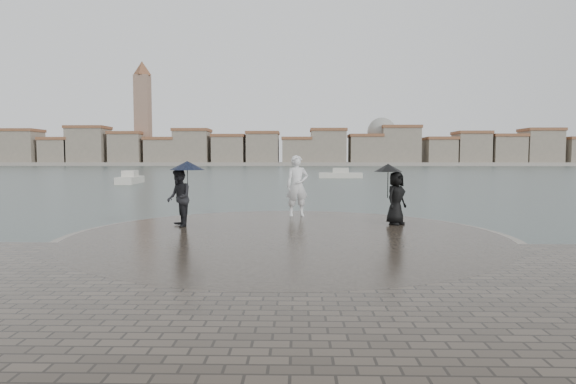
{
  "coord_description": "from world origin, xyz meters",
  "views": [
    {
      "loc": [
        0.3,
        -9.89,
        2.47
      ],
      "look_at": [
        0.0,
        4.8,
        1.45
      ],
      "focal_mm": 30.0,
      "sensor_mm": 36.0,
      "label": 1
    }
  ],
  "objects": [
    {
      "name": "visitor_left",
      "position": [
        -3.33,
        4.92,
        1.5
      ],
      "size": [
        1.29,
        1.18,
        2.04
      ],
      "color": "black",
      "rests_on": "quay_tip"
    },
    {
      "name": "ground",
      "position": [
        0.0,
        0.0,
        0.0
      ],
      "size": [
        400.0,
        400.0,
        0.0
      ],
      "primitive_type": "plane",
      "color": "#2B3835",
      "rests_on": "ground"
    },
    {
      "name": "visitor_right",
      "position": [
        3.39,
        5.52,
        1.43
      ],
      "size": [
        1.19,
        1.05,
        1.95
      ],
      "color": "black",
      "rests_on": "quay_tip"
    },
    {
      "name": "far_skyline",
      "position": [
        -6.29,
        160.71,
        5.61
      ],
      "size": [
        260.0,
        20.0,
        37.0
      ],
      "color": "gray",
      "rests_on": "ground"
    },
    {
      "name": "kerb_ring",
      "position": [
        0.0,
        3.5,
        0.16
      ],
      "size": [
        12.5,
        12.5,
        0.32
      ],
      "primitive_type": "cylinder",
      "color": "gray",
      "rests_on": "ground"
    },
    {
      "name": "statue",
      "position": [
        0.28,
        7.69,
        1.48
      ],
      "size": [
        0.89,
        0.66,
        2.23
      ],
      "primitive_type": "imported",
      "rotation": [
        0.0,
        0.0,
        0.17
      ],
      "color": "silver",
      "rests_on": "quay_tip"
    },
    {
      "name": "boats",
      "position": [
        -5.29,
        44.46,
        0.38
      ],
      "size": [
        25.96,
        17.73,
        1.5
      ],
      "color": "beige",
      "rests_on": "ground"
    },
    {
      "name": "quay_tip",
      "position": [
        0.0,
        3.5,
        0.18
      ],
      "size": [
        11.9,
        11.9,
        0.36
      ],
      "primitive_type": "cylinder",
      "color": "#2D261E",
      "rests_on": "ground"
    }
  ]
}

